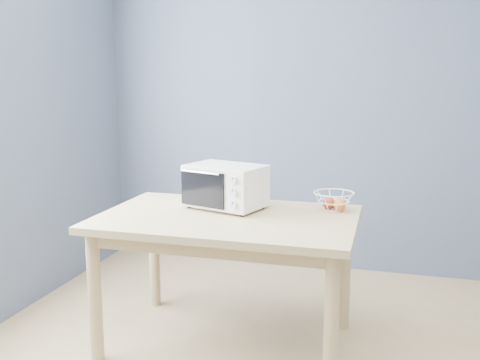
# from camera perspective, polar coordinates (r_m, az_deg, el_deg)

# --- Properties ---
(room) EXTENTS (4.01, 4.51, 2.61)m
(room) POSITION_cam_1_polar(r_m,az_deg,el_deg) (1.93, 7.83, 5.08)
(room) COLOR tan
(room) RESTS_ON ground
(dining_table) EXTENTS (1.40, 0.90, 0.75)m
(dining_table) POSITION_cam_1_polar(r_m,az_deg,el_deg) (2.97, -1.36, -5.70)
(dining_table) COLOR tan
(dining_table) RESTS_ON ground
(toaster_oven) EXTENTS (0.50, 0.41, 0.25)m
(toaster_oven) POSITION_cam_1_polar(r_m,az_deg,el_deg) (3.09, -1.83, -0.57)
(toaster_oven) COLOR white
(toaster_oven) RESTS_ON dining_table
(fruit_basket) EXTENTS (0.31, 0.31, 0.11)m
(fruit_basket) POSITION_cam_1_polar(r_m,az_deg,el_deg) (3.09, 10.00, -2.22)
(fruit_basket) COLOR white
(fruit_basket) RESTS_ON dining_table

